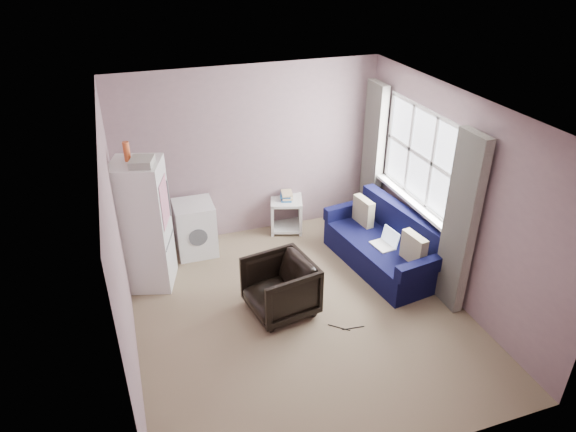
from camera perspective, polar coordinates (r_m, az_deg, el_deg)
name	(u,v)px	position (r m, az deg, el deg)	size (l,w,h in m)	color
room	(303,221)	(5.57, 1.67, -0.55)	(3.84, 4.24, 2.54)	#867258
armchair	(280,285)	(6.07, -0.88, -7.67)	(0.73, 0.68, 0.75)	black
fridge	(144,225)	(6.54, -15.72, -0.94)	(0.72, 0.72, 1.91)	white
washing_machine	(195,227)	(7.27, -10.29, -1.23)	(0.54, 0.56, 0.76)	white
side_table	(286,212)	(7.76, -0.18, 0.46)	(0.58, 0.58, 0.63)	silver
sofa	(386,246)	(7.05, 10.79, -3.31)	(1.05, 1.88, 0.80)	#0B0C33
window_dressing	(411,185)	(6.91, 13.50, 3.39)	(0.17, 2.62, 2.18)	white
floor_cables	(346,328)	(6.08, 6.48, -12.23)	(0.39, 0.19, 0.01)	black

